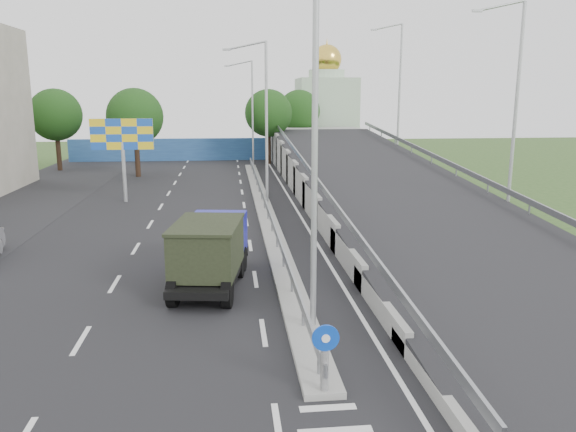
{
  "coord_description": "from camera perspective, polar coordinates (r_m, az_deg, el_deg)",
  "views": [
    {
      "loc": [
        -2.12,
        -9.68,
        7.0
      ],
      "look_at": [
        0.22,
        12.38,
        2.2
      ],
      "focal_mm": 35.0,
      "sensor_mm": 36.0,
      "label": 1
    }
  ],
  "objects": [
    {
      "name": "road_surface",
      "position": [
        30.51,
        -7.54,
        -1.17
      ],
      "size": [
        26.0,
        90.0,
        0.04
      ],
      "primitive_type": "cube",
      "color": "black",
      "rests_on": "ground"
    },
    {
      "name": "median",
      "position": [
        34.45,
        -2.4,
        0.64
      ],
      "size": [
        1.0,
        44.0,
        0.2
      ],
      "primitive_type": "cube",
      "color": "gray",
      "rests_on": "ground"
    },
    {
      "name": "overpass_ramp",
      "position": [
        35.42,
        9.8,
        3.5
      ],
      "size": [
        10.0,
        50.0,
        3.5
      ],
      "color": "gray",
      "rests_on": "ground"
    },
    {
      "name": "median_guardrail",
      "position": [
        34.32,
        -2.41,
        1.7
      ],
      "size": [
        0.09,
        44.0,
        0.71
      ],
      "color": "gray",
      "rests_on": "median"
    },
    {
      "name": "sign_bollard",
      "position": [
        13.44,
        3.77,
        -14.17
      ],
      "size": [
        0.64,
        0.23,
        1.67
      ],
      "color": "black",
      "rests_on": "median"
    },
    {
      "name": "lamp_post_near",
      "position": [
        15.88,
        2.05,
        7.9
      ],
      "size": [
        2.74,
        0.18,
        10.08
      ],
      "color": "#B2B5B7",
      "rests_on": "median"
    },
    {
      "name": "lamp_post_mid",
      "position": [
        35.77,
        -2.51,
        10.28
      ],
      "size": [
        2.74,
        0.18,
        10.08
      ],
      "color": "#B2B5B7",
      "rests_on": "median"
    },
    {
      "name": "lamp_post_far",
      "position": [
        55.74,
        -3.82,
        10.95
      ],
      "size": [
        2.74,
        0.18,
        10.08
      ],
      "color": "#B2B5B7",
      "rests_on": "median"
    },
    {
      "name": "blue_wall",
      "position": [
        61.98,
        -7.81,
        6.72
      ],
      "size": [
        30.0,
        0.5,
        2.4
      ],
      "primitive_type": "cube",
      "color": "navy",
      "rests_on": "ground"
    },
    {
      "name": "church",
      "position": [
        70.75,
        3.89,
        10.8
      ],
      "size": [
        7.0,
        7.0,
        13.8
      ],
      "color": "#B2CCAD",
      "rests_on": "ground"
    },
    {
      "name": "billboard",
      "position": [
        38.41,
        -16.5,
        7.51
      ],
      "size": [
        4.0,
        0.24,
        5.5
      ],
      "color": "#B2B5B7",
      "rests_on": "ground"
    },
    {
      "name": "tree_left_mid",
      "position": [
        50.34,
        -15.28,
        9.71
      ],
      "size": [
        4.8,
        4.8,
        7.6
      ],
      "color": "black",
      "rests_on": "ground"
    },
    {
      "name": "tree_median_far",
      "position": [
        57.86,
        -1.99,
        10.39
      ],
      "size": [
        4.8,
        4.8,
        7.6
      ],
      "color": "black",
      "rests_on": "ground"
    },
    {
      "name": "tree_left_far",
      "position": [
        56.97,
        -22.55,
        9.45
      ],
      "size": [
        4.8,
        4.8,
        7.6
      ],
      "color": "black",
      "rests_on": "ground"
    },
    {
      "name": "tree_ramp_far",
      "position": [
        65.21,
        1.13,
        10.6
      ],
      "size": [
        4.8,
        4.8,
        7.6
      ],
      "color": "black",
      "rests_on": "ground"
    },
    {
      "name": "dump_truck",
      "position": [
        21.04,
        -7.82,
        -3.29
      ],
      "size": [
        2.95,
        6.07,
        2.57
      ],
      "rotation": [
        0.0,
        0.0,
        -0.15
      ],
      "color": "black",
      "rests_on": "ground"
    }
  ]
}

